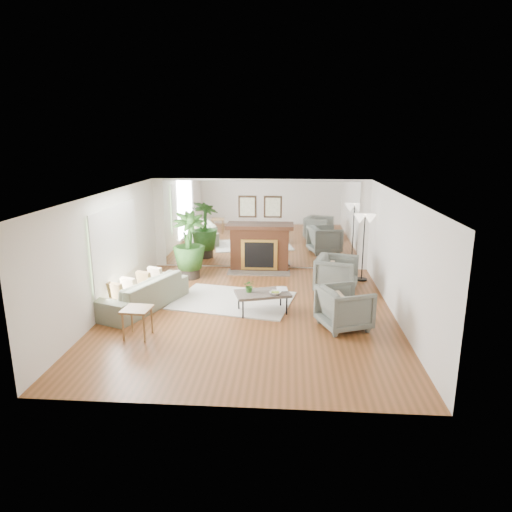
# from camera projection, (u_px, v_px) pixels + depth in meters

# --- Properties ---
(ground) EXTENTS (7.00, 7.00, 0.00)m
(ground) POSITION_uv_depth(u_px,v_px,m) (250.00, 313.00, 9.62)
(ground) COLOR brown
(ground) RESTS_ON ground
(wall_left) EXTENTS (0.02, 7.00, 2.50)m
(wall_left) POSITION_uv_depth(u_px,v_px,m) (107.00, 253.00, 9.52)
(wall_left) COLOR white
(wall_left) RESTS_ON ground
(wall_right) EXTENTS (0.02, 7.00, 2.50)m
(wall_right) POSITION_uv_depth(u_px,v_px,m) (398.00, 258.00, 9.10)
(wall_right) COLOR white
(wall_right) RESTS_ON ground
(wall_back) EXTENTS (6.00, 0.02, 2.50)m
(wall_back) POSITION_uv_depth(u_px,v_px,m) (260.00, 224.00, 12.68)
(wall_back) COLOR white
(wall_back) RESTS_ON ground
(mirror_panel) EXTENTS (5.40, 0.04, 2.40)m
(mirror_panel) POSITION_uv_depth(u_px,v_px,m) (260.00, 224.00, 12.66)
(mirror_panel) COLOR silver
(mirror_panel) RESTS_ON wall_back
(window_panel) EXTENTS (0.04, 2.40, 1.50)m
(window_panel) POSITION_uv_depth(u_px,v_px,m) (115.00, 244.00, 9.88)
(window_panel) COLOR #B2E09E
(window_panel) RESTS_ON wall_left
(fireplace) EXTENTS (1.85, 0.83, 2.05)m
(fireplace) POSITION_uv_depth(u_px,v_px,m) (260.00, 247.00, 12.61)
(fireplace) COLOR brown
(fireplace) RESTS_ON ground
(area_rug) EXTENTS (2.87, 2.30, 0.03)m
(area_rug) POSITION_uv_depth(u_px,v_px,m) (233.00, 300.00, 10.31)
(area_rug) COLOR silver
(area_rug) RESTS_ON ground
(coffee_table) EXTENTS (1.25, 0.95, 0.45)m
(coffee_table) POSITION_uv_depth(u_px,v_px,m) (262.00, 294.00, 9.54)
(coffee_table) COLOR #64594F
(coffee_table) RESTS_ON ground
(sofa) EXTENTS (1.67, 2.46, 0.67)m
(sofa) POSITION_uv_depth(u_px,v_px,m) (142.00, 293.00, 9.85)
(sofa) COLOR gray
(sofa) RESTS_ON ground
(armchair_back) EXTENTS (1.15, 1.13, 0.86)m
(armchair_back) POSITION_uv_depth(u_px,v_px,m) (337.00, 274.00, 10.86)
(armchair_back) COLOR slate
(armchair_back) RESTS_ON ground
(armchair_front) EXTENTS (1.16, 1.14, 0.82)m
(armchair_front) POSITION_uv_depth(u_px,v_px,m) (345.00, 308.00, 8.76)
(armchair_front) COLOR slate
(armchair_front) RESTS_ON ground
(side_table) EXTENTS (0.53, 0.53, 0.56)m
(side_table) POSITION_uv_depth(u_px,v_px,m) (137.00, 313.00, 8.33)
(side_table) COLOR brown
(side_table) RESTS_ON ground
(potted_ficus) EXTENTS (1.07, 1.07, 1.75)m
(potted_ficus) POSITION_uv_depth(u_px,v_px,m) (189.00, 243.00, 11.79)
(potted_ficus) COLOR black
(potted_ficus) RESTS_ON ground
(floor_lamp) EXTENTS (0.56, 0.31, 1.73)m
(floor_lamp) POSITION_uv_depth(u_px,v_px,m) (365.00, 224.00, 11.47)
(floor_lamp) COLOR black
(floor_lamp) RESTS_ON ground
(tabletop_plant) EXTENTS (0.26, 0.23, 0.27)m
(tabletop_plant) POSITION_uv_depth(u_px,v_px,m) (249.00, 286.00, 9.52)
(tabletop_plant) COLOR #376A27
(tabletop_plant) RESTS_ON coffee_table
(fruit_bowl) EXTENTS (0.30, 0.30, 0.06)m
(fruit_bowl) POSITION_uv_depth(u_px,v_px,m) (275.00, 293.00, 9.41)
(fruit_bowl) COLOR brown
(fruit_bowl) RESTS_ON coffee_table
(book) EXTENTS (0.25, 0.33, 0.02)m
(book) POSITION_uv_depth(u_px,v_px,m) (277.00, 289.00, 9.69)
(book) COLOR brown
(book) RESTS_ON coffee_table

